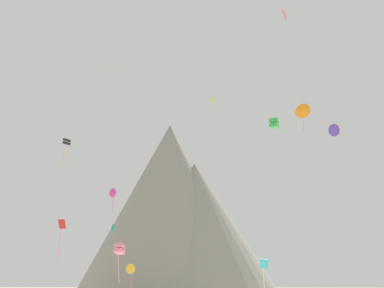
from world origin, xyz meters
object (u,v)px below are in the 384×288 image
(kite_pink_low, at_px, (120,249))
(kite_red_low, at_px, (61,229))
(kite_green_mid, at_px, (274,123))
(kite_rainbow_high, at_px, (285,14))
(rock_massif, at_px, (178,214))
(kite_teal_low, at_px, (112,232))
(kite_orange_high, at_px, (302,111))
(kite_black_high, at_px, (67,142))
(kite_cyan_low, at_px, (264,267))
(kite_gold_low, at_px, (130,269))
(kite_indigo_high, at_px, (334,130))
(kite_magenta_mid, at_px, (112,193))
(kite_lime_high, at_px, (109,70))
(kite_yellow_high, at_px, (212,102))

(kite_pink_low, bearing_deg, kite_red_low, 168.20)
(kite_green_mid, xyz_separation_m, kite_rainbow_high, (1.01, -8.00, 12.31))
(rock_massif, bearing_deg, kite_teal_low, -102.76)
(kite_orange_high, xyz_separation_m, kite_black_high, (-39.72, 3.83, -3.60))
(kite_orange_high, relative_size, kite_rainbow_high, 2.74)
(kite_cyan_low, relative_size, kite_red_low, 0.80)
(kite_gold_low, relative_size, kite_indigo_high, 2.13)
(kite_rainbow_high, height_order, kite_pink_low, kite_rainbow_high)
(kite_teal_low, distance_m, kite_pink_low, 18.37)
(kite_red_low, relative_size, kite_pink_low, 1.19)
(rock_massif, relative_size, kite_pink_low, 13.32)
(rock_massif, distance_m, kite_magenta_mid, 34.19)
(rock_massif, distance_m, kite_black_high, 45.35)
(kite_pink_low, bearing_deg, kite_black_high, 147.90)
(kite_red_low, bearing_deg, kite_black_high, -73.78)
(kite_lime_high, height_order, kite_rainbow_high, kite_lime_high)
(kite_red_low, xyz_separation_m, kite_pink_low, (9.26, -4.36, -3.04))
(kite_black_high, bearing_deg, kite_red_low, 57.19)
(kite_cyan_low, bearing_deg, kite_magenta_mid, -164.23)
(kite_lime_high, distance_m, kite_orange_high, 35.06)
(kite_gold_low, distance_m, kite_green_mid, 35.96)
(kite_yellow_high, bearing_deg, kite_rainbow_high, -137.13)
(rock_massif, bearing_deg, kite_black_high, -111.44)
(kite_magenta_mid, bearing_deg, kite_pink_low, -41.72)
(kite_cyan_low, bearing_deg, kite_yellow_high, 161.39)
(kite_rainbow_high, bearing_deg, kite_indigo_high, -15.31)
(kite_orange_high, relative_size, kite_pink_low, 1.01)
(kite_indigo_high, bearing_deg, kite_yellow_high, -20.26)
(kite_pink_low, bearing_deg, kite_rainbow_high, -3.31)
(kite_red_low, bearing_deg, kite_magenta_mid, -104.83)
(kite_indigo_high, xyz_separation_m, kite_black_high, (-47.73, -6.55, -3.86))
(rock_massif, height_order, kite_lime_high, rock_massif)
(kite_lime_high, height_order, kite_green_mid, kite_lime_high)
(kite_green_mid, height_order, kite_yellow_high, kite_yellow_high)
(kite_cyan_low, height_order, kite_rainbow_high, kite_rainbow_high)
(kite_teal_low, relative_size, kite_green_mid, 3.05)
(kite_magenta_mid, height_order, kite_orange_high, kite_orange_high)
(kite_teal_low, relative_size, kite_pink_low, 0.96)
(kite_indigo_high, height_order, kite_red_low, kite_indigo_high)
(kite_magenta_mid, relative_size, kite_red_low, 0.79)
(kite_green_mid, bearing_deg, kite_pink_low, -62.77)
(kite_indigo_high, xyz_separation_m, kite_yellow_high, (-22.52, 1.81, 6.86))
(kite_magenta_mid, distance_m, kite_orange_high, 37.39)
(kite_cyan_low, relative_size, kite_pink_low, 0.95)
(kite_black_high, xyz_separation_m, kite_red_low, (3.68, -8.81, -15.75))
(kite_black_high, distance_m, kite_pink_low, 26.35)
(rock_massif, bearing_deg, kite_lime_high, -103.48)
(kite_magenta_mid, bearing_deg, kite_lime_high, -57.32)
(kite_cyan_low, distance_m, kite_rainbow_high, 34.05)
(kite_teal_low, relative_size, kite_indigo_high, 1.84)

